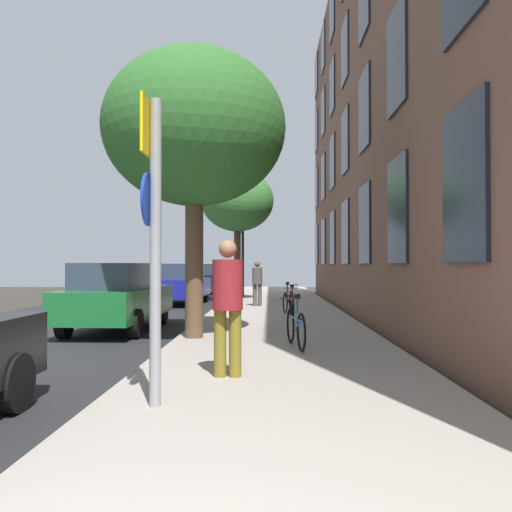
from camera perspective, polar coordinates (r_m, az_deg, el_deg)
ground_plane at (r=16.74m, az=-9.96°, el=-6.38°), size 41.80×41.80×0.00m
road_asphalt at (r=17.28m, az=-16.84°, el=-6.17°), size 7.00×38.00×0.01m
sidewalk at (r=16.41m, az=2.18°, el=-6.30°), size 4.20×38.00×0.12m
building_facade at (r=16.84m, az=11.41°, el=16.33°), size 0.56×27.00×13.13m
sign_post at (r=5.66m, az=-11.00°, el=3.36°), size 0.16×0.60×3.22m
traffic_light at (r=24.47m, az=-1.67°, el=1.67°), size 0.43×0.24×3.78m
tree_near at (r=11.14m, az=-6.64°, el=13.36°), size 3.71×3.71×5.83m
tree_far at (r=22.30m, az=-2.01°, el=5.90°), size 3.04×3.04×5.45m
bicycle_0 at (r=9.55m, az=4.30°, el=-7.57°), size 0.42×1.66×0.95m
bicycle_1 at (r=15.04m, az=3.87°, el=-5.22°), size 0.42×1.59×0.90m
bicycle_2 at (r=16.69m, az=3.51°, el=-4.75°), size 0.53×1.56×0.93m
pedestrian_0 at (r=7.02m, az=-3.07°, el=-4.57°), size 0.57×0.57×1.80m
pedestrian_1 at (r=18.92m, az=0.13°, el=-2.63°), size 0.40×0.40×1.60m
car_1 at (r=13.15m, az=-14.66°, el=-4.19°), size 1.83×4.41×1.62m
car_2 at (r=21.26m, az=-8.19°, el=-2.95°), size 2.03×4.28×1.62m
car_3 at (r=29.50m, az=-5.34°, el=-2.39°), size 1.86×4.37×1.62m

